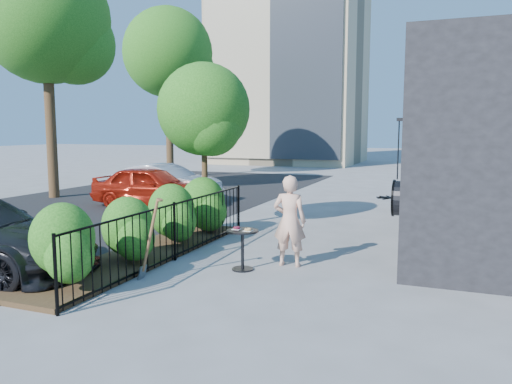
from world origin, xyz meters
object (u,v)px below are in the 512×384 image
at_px(patio_tree, 206,115).
at_px(woman, 290,221).
at_px(street_tree_far, 169,58).
at_px(car_red, 151,187).
at_px(cafe_table, 242,242).
at_px(street_tree_near, 46,27).
at_px(shovel, 149,243).
at_px(car_silver, 165,183).

relative_size(patio_tree, woman, 2.42).
xyz_separation_m(patio_tree, street_tree_far, (-7.70, 11.20, 3.15)).
bearing_deg(car_red, woman, -130.56).
relative_size(cafe_table, woman, 0.46).
distance_m(street_tree_far, car_red, 10.99).
xyz_separation_m(street_tree_near, cafe_table, (9.86, -6.09, -5.43)).
distance_m(shovel, car_silver, 9.06).
relative_size(patio_tree, shovel, 2.85).
height_order(street_tree_near, cafe_table, street_tree_near).
relative_size(street_tree_near, car_silver, 2.16).
xyz_separation_m(street_tree_far, shovel, (8.68, -15.18, -5.31)).
bearing_deg(patio_tree, shovel, -76.17).
height_order(car_red, car_silver, car_red).
bearing_deg(car_silver, woman, -134.43).
distance_m(street_tree_near, street_tree_far, 8.00).
relative_size(patio_tree, car_red, 1.04).
bearing_deg(street_tree_far, car_red, -62.70).
distance_m(street_tree_near, woman, 12.94).
height_order(woman, car_silver, woman).
xyz_separation_m(street_tree_near, shovel, (8.68, -7.18, -5.31)).
bearing_deg(patio_tree, cafe_table, -53.28).
bearing_deg(woman, patio_tree, -44.15).
distance_m(patio_tree, cafe_table, 4.26).
relative_size(woman, car_silver, 0.42).
height_order(street_tree_near, car_silver, street_tree_near).
bearing_deg(cafe_table, car_silver, 130.06).
bearing_deg(car_silver, shovel, -150.27).
bearing_deg(street_tree_near, patio_tree, -22.57).
xyz_separation_m(patio_tree, woman, (2.83, -2.33, -1.95)).
bearing_deg(car_silver, cafe_table, -140.09).
xyz_separation_m(street_tree_near, car_red, (4.42, -0.57, -5.27)).
bearing_deg(shovel, cafe_table, 42.88).
bearing_deg(street_tree_near, street_tree_far, 90.00).
height_order(cafe_table, car_red, car_red).
height_order(street_tree_far, car_silver, street_tree_far).
distance_m(woman, car_silver, 8.88).
relative_size(cafe_table, shovel, 0.54).
height_order(street_tree_far, cafe_table, street_tree_far).
distance_m(street_tree_far, shovel, 18.28).
xyz_separation_m(street_tree_near, street_tree_far, (0.00, 8.00, 0.00)).
height_order(patio_tree, street_tree_far, street_tree_far).
bearing_deg(street_tree_far, car_silver, -60.36).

